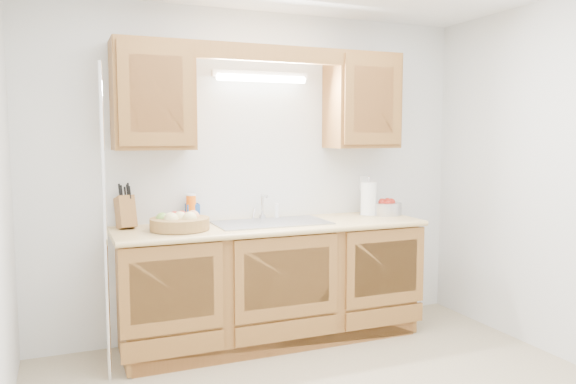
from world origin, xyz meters
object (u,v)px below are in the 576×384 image
apple_bowl (386,208)px  fruit_basket (180,222)px  knife_block (125,212)px  paper_towel (368,199)px

apple_bowl → fruit_basket: bearing=-176.2°
knife_block → paper_towel: paper_towel is taller
paper_towel → knife_block: bearing=177.2°
fruit_basket → apple_bowl: size_ratio=1.65×
knife_block → paper_towel: 1.91m
paper_towel → apple_bowl: paper_towel is taller
paper_towel → apple_bowl: bearing=-5.0°
fruit_basket → paper_towel: size_ratio=1.66×
knife_block → apple_bowl: bearing=-14.4°
fruit_basket → paper_towel: (1.57, 0.13, 0.08)m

